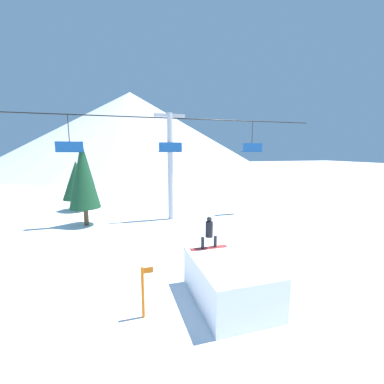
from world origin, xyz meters
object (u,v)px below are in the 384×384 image
Objects in this scene: snowboarder at (209,233)px; pine_tree_near at (83,175)px; trail_marker at (143,291)px; snow_ramp at (229,281)px.

pine_tree_near reaches higher than snowboarder.
snowboarder is 12.24m from pine_tree_near.
pine_tree_near is 12.80m from trail_marker.
pine_tree_near reaches higher than snow_ramp.
snow_ramp is 2.04× the size of trail_marker.
snowboarder is (-0.31, 1.37, 1.43)m from snow_ramp.
trail_marker reaches higher than snow_ramp.
snow_ramp is 0.58× the size of pine_tree_near.
snowboarder is at bearing 27.05° from trail_marker.
trail_marker is at bearing -178.40° from snow_ramp.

